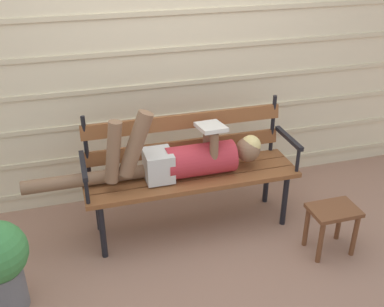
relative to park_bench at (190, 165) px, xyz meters
name	(u,v)px	position (x,y,z in m)	size (l,w,h in m)	color
ground_plane	(196,235)	(0.00, -0.19, -0.53)	(12.00, 12.00, 0.00)	#936B56
house_siding	(169,48)	(0.00, 0.58, 0.74)	(4.98, 0.08, 2.54)	beige
park_bench	(190,165)	(0.00, 0.00, 0.00)	(1.61, 0.45, 0.95)	brown
reclining_person	(180,158)	(-0.09, -0.07, 0.10)	(1.75, 0.26, 0.59)	#B72D38
footstool	(332,219)	(0.89, -0.62, -0.25)	(0.34, 0.25, 0.37)	brown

